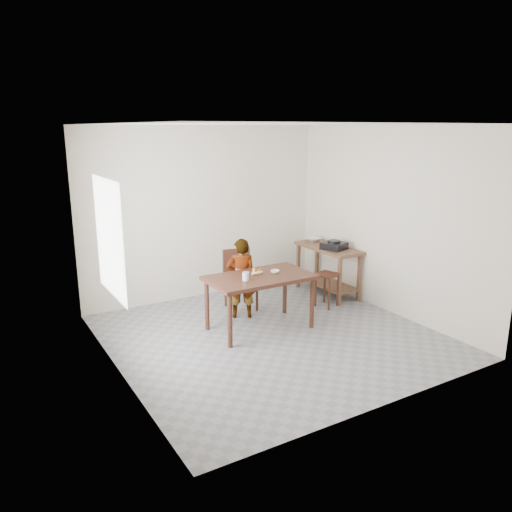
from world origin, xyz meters
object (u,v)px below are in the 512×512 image
child (241,278)px  stool (327,290)px  prep_counter (327,270)px  dining_table (260,302)px  dining_chair (241,280)px

child → stool: size_ratio=2.23×
child → prep_counter: bearing=-148.9°
dining_table → stool: 1.36m
prep_counter → child: size_ratio=1.03×
dining_chair → prep_counter: bearing=4.5°
dining_table → dining_chair: 0.83m
stool → prep_counter: bearing=50.9°
prep_counter → stool: size_ratio=2.30×
child → stool: (1.34, -0.27, -0.32)m
prep_counter → child: 1.74m
child → dining_chair: size_ratio=1.31×
dining_table → child: child is taller
dining_table → child: size_ratio=1.20×
dining_table → prep_counter: size_ratio=1.17×
dining_table → prep_counter: bearing=22.1°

